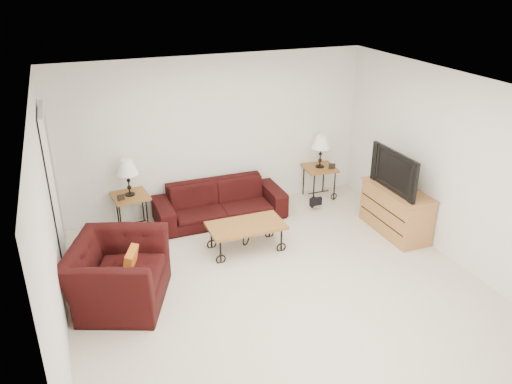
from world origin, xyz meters
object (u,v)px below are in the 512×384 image
backpack (313,197)px  side_table_left (132,212)px  lamp_right (321,151)px  lamp_left (128,178)px  tv_stand (396,211)px  armchair (118,274)px  television (400,170)px  sofa (220,202)px  side_table_right (319,182)px  coffee_table (246,237)px

backpack → side_table_left: bearing=148.6°
side_table_left → lamp_right: size_ratio=1.00×
lamp_left → lamp_right: lamp_right is taller
tv_stand → backpack: tv_stand is taller
side_table_left → armchair: size_ratio=0.47×
lamp_right → television: (0.46, -1.54, 0.15)m
sofa → lamp_left: bearing=172.4°
side_table_right → backpack: bearing=-129.7°
lamp_right → coffee_table: 2.26m
side_table_left → side_table_right: bearing=-0.0°
side_table_left → backpack: 2.92m
sofa → backpack: (1.55, -0.18, -0.09)m
tv_stand → side_table_right: bearing=107.5°
lamp_right → backpack: lamp_right is taller
lamp_left → side_table_left: bearing=0.0°
lamp_right → television: bearing=-73.2°
side_table_left → television: (3.65, -1.54, 0.72)m
side_table_left → lamp_right: lamp_right is taller
sofa → coffee_table: (0.06, -1.05, -0.10)m
sofa → television: (2.31, -1.36, 0.70)m
lamp_right → armchair: (-3.62, -1.83, -0.46)m
lamp_right → coffee_table: size_ratio=0.53×
lamp_left → coffee_table: 1.97m
side_table_left → lamp_right: 3.24m
lamp_left → television: television is taller
sofa → side_table_left: bearing=172.4°
lamp_right → tv_stand: lamp_right is taller
backpack → armchair: bearing=179.6°
sofa → side_table_right: (1.85, 0.18, -0.01)m
armchair → lamp_right: bearing=-41.2°
side_table_left → television: size_ratio=0.54×
sofa → side_table_right: sofa is taller
coffee_table → backpack: size_ratio=2.60×
side_table_left → coffee_table: (1.40, -1.23, -0.08)m
side_table_right → tv_stand: bearing=-72.5°
armchair → lamp_left: bearing=8.7°
side_table_left → television: television is taller
lamp_left → lamp_right: size_ratio=1.00×
sofa → lamp_right: size_ratio=3.60×
lamp_right → backpack: size_ratio=1.38×
tv_stand → backpack: size_ratio=2.85×
tv_stand → backpack: (-0.78, 1.18, -0.15)m
side_table_right → television: bearing=-73.2°
lamp_right → armchair: bearing=-153.2°
television → tv_stand: bearing=90.0°
side_table_left → coffee_table: bearing=-41.2°
armchair → side_table_left: bearing=8.7°
coffee_table → backpack: (1.49, 0.87, 0.01)m
armchair → coffee_table: bearing=-49.8°
armchair → tv_stand: (4.11, 0.29, -0.04)m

